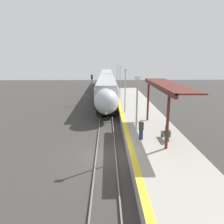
{
  "coord_description": "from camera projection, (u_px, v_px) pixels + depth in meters",
  "views": [
    {
      "loc": [
        0.11,
        -14.91,
        7.06
      ],
      "look_at": [
        0.55,
        4.65,
        2.27
      ],
      "focal_mm": 35.0,
      "sensor_mm": 36.0,
      "label": 1
    }
  ],
  "objects": [
    {
      "name": "station_canopy",
      "position": [
        164.0,
        87.0,
        18.0
      ],
      "size": [
        2.02,
        10.3,
        4.13
      ],
      "color": "#511E19",
      "rests_on": "platform_right"
    },
    {
      "name": "lamppost_far",
      "position": [
        120.0,
        79.0,
        35.05
      ],
      "size": [
        0.36,
        0.2,
        5.02
      ],
      "color": "#9E9EA3",
      "rests_on": "platform_right"
    },
    {
      "name": "train",
      "position": [
        107.0,
        83.0,
        43.96
      ],
      "size": [
        2.92,
        43.55,
        4.01
      ],
      "color": "black",
      "rests_on": "ground_plane"
    },
    {
      "name": "lamppost_near",
      "position": [
        137.0,
        106.0,
        15.36
      ],
      "size": [
        0.36,
        0.2,
        5.02
      ],
      "color": "#9E9EA3",
      "rests_on": "platform_right"
    },
    {
      "name": "lamppost_farthest",
      "position": [
        117.0,
        75.0,
        44.89
      ],
      "size": [
        0.36,
        0.2,
        5.02
      ],
      "color": "#9E9EA3",
      "rests_on": "platform_right"
    },
    {
      "name": "railway_signal",
      "position": [
        92.0,
        86.0,
        34.52
      ],
      "size": [
        0.28,
        0.28,
        4.62
      ],
      "color": "#59595E",
      "rests_on": "ground_plane"
    },
    {
      "name": "person_waiting",
      "position": [
        141.0,
        129.0,
        16.91
      ],
      "size": [
        0.36,
        0.22,
        1.58
      ],
      "color": "navy",
      "rests_on": "platform_right"
    },
    {
      "name": "ground_plane",
      "position": [
        106.0,
        157.0,
        16.16
      ],
      "size": [
        120.0,
        120.0,
        0.0
      ],
      "primitive_type": "plane",
      "color": "#383533"
    },
    {
      "name": "rail_right",
      "position": [
        116.0,
        156.0,
        16.16
      ],
      "size": [
        0.08,
        90.0,
        0.15
      ],
      "primitive_type": "cube",
      "color": "slate",
      "rests_on": "ground_plane"
    },
    {
      "name": "platform_right",
      "position": [
        160.0,
        150.0,
        16.14
      ],
      "size": [
        4.83,
        64.0,
        0.93
      ],
      "color": "#9E998E",
      "rests_on": "ground_plane"
    },
    {
      "name": "lamppost_mid",
      "position": [
        125.0,
        88.0,
        25.2
      ],
      "size": [
        0.36,
        0.2,
        5.02
      ],
      "color": "#9E9EA3",
      "rests_on": "platform_right"
    },
    {
      "name": "rail_left",
      "position": [
        96.0,
        156.0,
        16.13
      ],
      "size": [
        0.08,
        90.0,
        0.15
      ],
      "primitive_type": "cube",
      "color": "slate",
      "rests_on": "ground_plane"
    },
    {
      "name": "platform_bench",
      "position": [
        166.0,
        133.0,
        17.01
      ],
      "size": [
        0.44,
        1.5,
        0.89
      ],
      "color": "#4C6B4C",
      "rests_on": "platform_right"
    }
  ]
}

